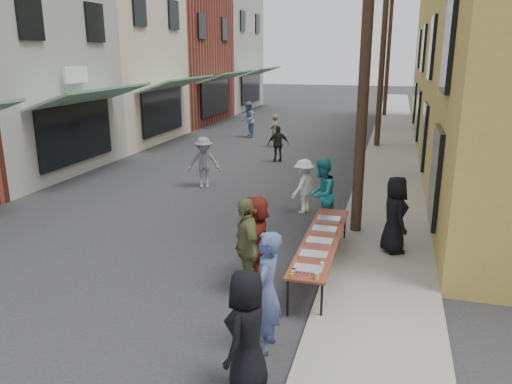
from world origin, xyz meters
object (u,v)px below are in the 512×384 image
Objects in this scene: serving_table at (322,240)px; server at (395,215)px; utility_pole_mid at (383,48)px; guest_front_a at (247,333)px; utility_pole_near at (366,46)px; guest_front_c at (321,194)px; utility_pole_far at (389,49)px; catering_tray_sausage at (308,270)px.

server is at bearing 43.72° from serving_table.
guest_front_a is at bearing -92.79° from utility_pole_mid.
guest_front_c is at bearing 170.10° from utility_pole_near.
guest_front_c is at bearing -170.81° from guest_front_a.
guest_front_c is at bearing -94.35° from utility_pole_mid.
catering_tray_sausage is (-0.50, -28.16, -3.71)m from utility_pole_far.
guest_front_c is 1.07× the size of server.
utility_pole_mid reaches higher than guest_front_a.
serving_table is at bearing -101.27° from utility_pole_near.
guest_front_c is (-0.40, 4.32, 0.12)m from catering_tray_sausage.
utility_pole_near is 5.27× the size of server.
utility_pole_mid reaches higher than guest_front_c.
guest_front_c is at bearing 31.73° from server.
utility_pole_far is at bearing -172.96° from guest_front_c.
guest_front_c is 2.24m from server.
guest_front_a is 6.60m from guest_front_c.
utility_pole_near is 18.00× the size of catering_tray_sausage.
utility_pole_near is 5.22× the size of guest_front_a.
utility_pole_mid is at bearing -90.00° from utility_pole_far.
utility_pole_mid is 16.59m from catering_tray_sausage.
server is at bearing 62.54° from guest_front_c.
utility_pole_far is at bearing 90.00° from utility_pole_near.
utility_pole_far reaches higher than serving_table.
utility_pole_far is 2.25× the size of serving_table.
utility_pole_near is at bearing -90.00° from utility_pole_far.
utility_pole_near reaches higher than catering_tray_sausage.
serving_table is 2.19× the size of guest_front_c.
serving_table is at bearing 112.11° from server.
utility_pole_far is at bearing 88.92° from serving_table.
catering_tray_sausage is at bearing 14.49° from guest_front_c.
serving_table is at bearing -176.62° from guest_front_a.
utility_pole_near reaches higher than guest_front_c.
serving_table is 2.70m from guest_front_c.
serving_table is at bearing -91.08° from utility_pole_far.
utility_pole_mid is 12.00m from utility_pole_far.
guest_front_c is at bearing -92.16° from utility_pole_far.
serving_table is 1.65m from catering_tray_sausage.
utility_pole_mid is at bearing -175.15° from guest_front_c.
guest_front_a is (-0.90, -6.44, -3.64)m from utility_pole_near.
utility_pole_far is 26.78m from serving_table.
server is (0.89, -13.18, -3.55)m from utility_pole_mid.
guest_front_a reaches higher than catering_tray_sausage.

